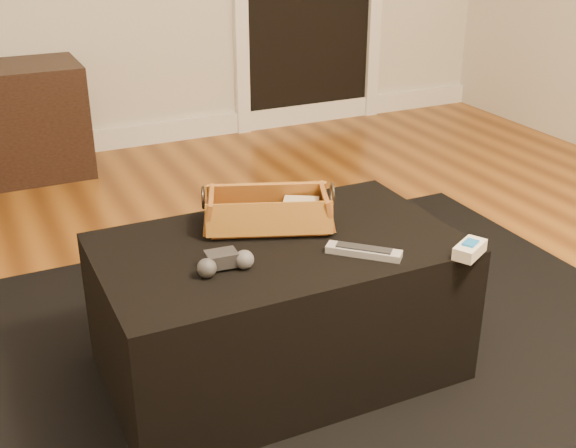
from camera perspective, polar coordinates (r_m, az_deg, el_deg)
name	(u,v)px	position (r m, az deg, el deg)	size (l,w,h in m)	color
baseboard	(103,140)	(4.23, -14.41, 6.45)	(5.00, 0.04, 0.12)	white
area_rug	(286,377)	(2.20, -0.14, -12.02)	(2.60, 2.00, 0.01)	black
ottoman	(279,307)	(2.11, -0.73, -6.57)	(1.00, 0.60, 0.42)	black
tv_remote	(262,221)	(2.09, -2.06, 0.21)	(0.20, 0.04, 0.02)	black
cloth_bundle	(301,209)	(2.12, 1.04, 1.21)	(0.10, 0.07, 0.06)	#C4B288
wicker_basket	(268,213)	(2.09, -1.57, 0.90)	(0.41, 0.31, 0.13)	#9A5122
game_controller	(224,262)	(1.86, -5.07, -2.99)	(0.16, 0.09, 0.05)	black
silver_remote	(364,251)	(1.95, 6.01, -2.16)	(0.18, 0.17, 0.02)	#A3A5AB
cream_gadget	(470,249)	(1.99, 14.17, -1.95)	(0.12, 0.10, 0.04)	beige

